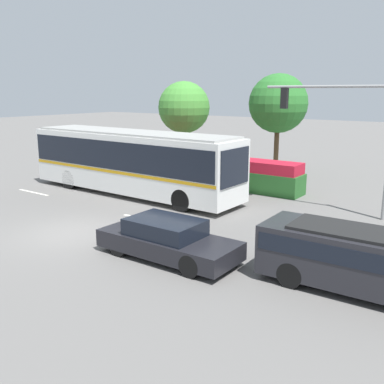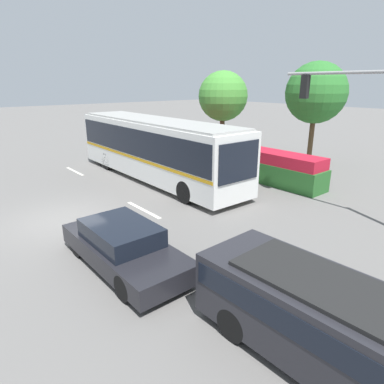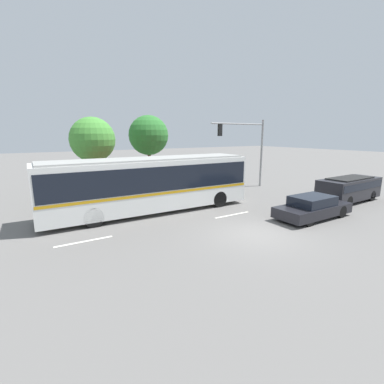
# 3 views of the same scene
# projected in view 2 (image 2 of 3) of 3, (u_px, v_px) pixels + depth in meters

# --- Properties ---
(ground_plane) EXTENTS (140.00, 140.00, 0.00)m
(ground_plane) POSITION_uv_depth(u_px,v_px,m) (63.00, 220.00, 12.68)
(ground_plane) COLOR slate
(city_bus) EXTENTS (12.23, 2.84, 3.19)m
(city_bus) POSITION_uv_depth(u_px,v_px,m) (155.00, 145.00, 17.65)
(city_bus) COLOR silver
(city_bus) RESTS_ON ground
(sedan_foreground) EXTENTS (4.60, 1.80, 1.25)m
(sedan_foreground) POSITION_uv_depth(u_px,v_px,m) (123.00, 246.00, 9.38)
(sedan_foreground) COLOR black
(sedan_foreground) RESTS_ON ground
(suv_left_lane) EXTENTS (5.08, 2.01, 1.66)m
(suv_left_lane) POSITION_uv_depth(u_px,v_px,m) (329.00, 319.00, 5.95)
(suv_left_lane) COLOR #232328
(suv_left_lane) RESTS_ON ground
(traffic_light_pole) EXTENTS (5.48, 0.24, 5.70)m
(traffic_light_pole) POSITION_uv_depth(u_px,v_px,m) (382.00, 119.00, 11.30)
(traffic_light_pole) COLOR gray
(traffic_light_pole) RESTS_ON ground
(flowering_hedge) EXTENTS (9.83, 1.46, 1.63)m
(flowering_hedge) POSITION_uv_depth(u_px,v_px,m) (242.00, 160.00, 18.83)
(flowering_hedge) COLOR #286028
(flowering_hedge) RESTS_ON ground
(street_tree_left) EXTENTS (3.27, 3.27, 5.76)m
(street_tree_left) POSITION_uv_depth(u_px,v_px,m) (223.00, 97.00, 22.21)
(street_tree_left) COLOR brown
(street_tree_left) RESTS_ON ground
(street_tree_centre) EXTENTS (3.56, 3.56, 6.19)m
(street_tree_centre) POSITION_uv_depth(u_px,v_px,m) (316.00, 93.00, 19.58)
(street_tree_centre) COLOR brown
(street_tree_centre) RESTS_ON ground
(lane_stripe_near) EXTENTS (2.40, 0.16, 0.01)m
(lane_stripe_near) POSITION_uv_depth(u_px,v_px,m) (143.00, 210.00, 13.68)
(lane_stripe_near) COLOR silver
(lane_stripe_near) RESTS_ON ground
(lane_stripe_mid) EXTENTS (2.40, 0.16, 0.01)m
(lane_stripe_mid) POSITION_uv_depth(u_px,v_px,m) (75.00, 171.00, 19.66)
(lane_stripe_mid) COLOR silver
(lane_stripe_mid) RESTS_ON ground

